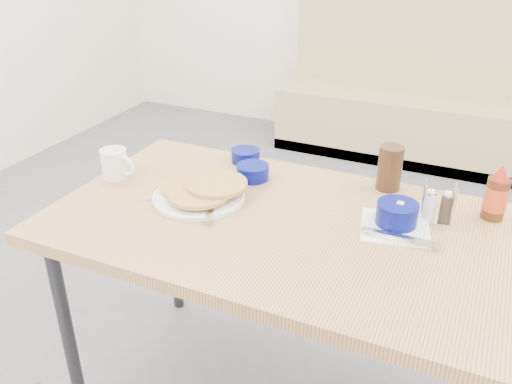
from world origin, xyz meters
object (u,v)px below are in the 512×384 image
at_px(dining_table, 283,238).
at_px(amber_tumbler, 390,168).
at_px(butter_bowl, 253,172).
at_px(syrup_bottle, 496,196).
at_px(creamer_bowl, 245,156).
at_px(grits_setting, 396,218).
at_px(coffee_mug, 115,163).
at_px(pancake_plate, 200,192).
at_px(booth_bench, 417,107).
at_px(condiment_caddy, 437,208).

relative_size(dining_table, amber_tumbler, 9.43).
distance_m(butter_bowl, syrup_bottle, 0.77).
distance_m(dining_table, creamer_bowl, 0.45).
bearing_deg(grits_setting, coffee_mug, -176.35).
relative_size(pancake_plate, grits_setting, 1.17).
xyz_separation_m(booth_bench, amber_tumbler, (0.23, -2.19, 0.48)).
bearing_deg(condiment_caddy, syrup_bottle, 19.44).
bearing_deg(butter_bowl, grits_setting, -13.86).
bearing_deg(pancake_plate, coffee_mug, 177.52).
height_order(coffee_mug, grits_setting, coffee_mug).
xyz_separation_m(creamer_bowl, butter_bowl, (0.08, -0.12, 0.00)).
xyz_separation_m(booth_bench, pancake_plate, (-0.29, -2.51, 0.43)).
bearing_deg(booth_bench, dining_table, -90.00).
relative_size(coffee_mug, syrup_bottle, 0.77).
height_order(butter_bowl, amber_tumbler, amber_tumbler).
distance_m(dining_table, butter_bowl, 0.31).
relative_size(booth_bench, grits_setting, 7.60).
height_order(booth_bench, creamer_bowl, booth_bench).
xyz_separation_m(booth_bench, syrup_bottle, (0.56, -2.26, 0.48)).
bearing_deg(amber_tumbler, creamer_bowl, 180.00).
xyz_separation_m(pancake_plate, amber_tumbler, (0.53, 0.32, 0.05)).
bearing_deg(creamer_bowl, butter_bowl, -54.43).
bearing_deg(coffee_mug, amber_tumbler, 19.36).
bearing_deg(dining_table, booth_bench, 90.00).
relative_size(grits_setting, creamer_bowl, 2.41).
xyz_separation_m(coffee_mug, condiment_caddy, (1.04, 0.15, -0.01)).
bearing_deg(creamer_bowl, booth_bench, 82.49).
relative_size(dining_table, grits_setting, 5.60).
xyz_separation_m(pancake_plate, syrup_bottle, (0.85, 0.26, 0.05)).
relative_size(pancake_plate, coffee_mug, 2.22).
distance_m(coffee_mug, creamer_bowl, 0.46).
relative_size(booth_bench, butter_bowl, 17.10).
relative_size(coffee_mug, condiment_caddy, 1.09).
xyz_separation_m(creamer_bowl, syrup_bottle, (0.85, -0.06, 0.05)).
bearing_deg(booth_bench, condiment_caddy, -80.12).
xyz_separation_m(coffee_mug, creamer_bowl, (0.35, 0.30, -0.03)).
xyz_separation_m(creamer_bowl, amber_tumbler, (0.52, 0.00, 0.05)).
bearing_deg(pancake_plate, grits_setting, 7.08).
bearing_deg(coffee_mug, booth_bench, 75.73).
bearing_deg(grits_setting, booth_bench, 97.22).
xyz_separation_m(coffee_mug, butter_bowl, (0.43, 0.19, -0.03)).
bearing_deg(creamer_bowl, condiment_caddy, -12.13).
distance_m(pancake_plate, grits_setting, 0.61).
bearing_deg(booth_bench, amber_tumbler, -83.96).
bearing_deg(dining_table, butter_bowl, 132.71).
height_order(grits_setting, creamer_bowl, grits_setting).
height_order(dining_table, amber_tumbler, amber_tumbler).
bearing_deg(grits_setting, creamer_bowl, 157.77).
xyz_separation_m(dining_table, condiment_caddy, (0.41, 0.19, 0.10)).
distance_m(grits_setting, creamer_bowl, 0.65).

